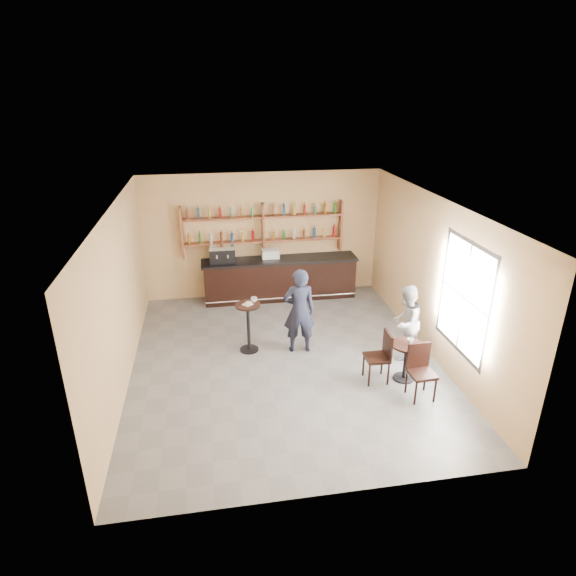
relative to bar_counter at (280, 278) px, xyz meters
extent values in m
plane|color=slate|center=(-0.38, -3.15, -0.53)|extent=(7.00, 7.00, 0.00)
plane|color=white|center=(-0.38, -3.15, 2.67)|extent=(7.00, 7.00, 0.00)
plane|color=tan|center=(-0.38, 0.35, 1.07)|extent=(7.00, 0.00, 7.00)
plane|color=tan|center=(-0.38, -6.65, 1.07)|extent=(7.00, 0.00, 7.00)
plane|color=tan|center=(-3.38, -3.15, 1.07)|extent=(0.00, 7.00, 7.00)
plane|color=tan|center=(2.62, -3.15, 1.07)|extent=(0.00, 7.00, 7.00)
plane|color=white|center=(2.61, -4.35, 1.17)|extent=(0.00, 2.00, 2.00)
cube|color=white|center=(-1.05, -2.60, 0.52)|extent=(0.25, 0.25, 0.00)
torus|color=#C07346|center=(-1.04, -2.61, 0.55)|extent=(0.18, 0.18, 0.05)
imported|color=white|center=(-0.91, -2.50, 0.57)|extent=(0.16, 0.16, 0.10)
imported|color=black|center=(-0.02, -2.76, 0.37)|extent=(0.68, 0.46, 1.81)
imported|color=white|center=(1.79, -4.15, 0.26)|extent=(0.12, 0.12, 0.10)
imported|color=#98989D|center=(2.01, -3.38, 0.25)|extent=(0.95, 0.96, 1.56)
camera|label=1|loc=(-1.70, -11.42, 4.58)|focal=30.00mm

